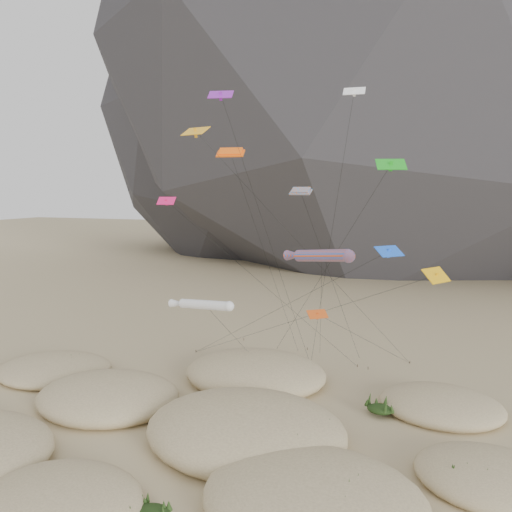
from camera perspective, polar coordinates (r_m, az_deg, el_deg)
The scene contains 9 objects.
ground at distance 39.13m, azimuth -5.54°, elevation -22.15°, with size 500.00×500.00×0.00m, color #CCB789.
dunes at distance 42.66m, azimuth -7.04°, elevation -18.41°, with size 52.79×34.68×4.07m.
dune_grass at distance 41.22m, azimuth -3.24°, elevation -19.16°, with size 41.46×26.26×1.60m.
kite_stakes at distance 59.13m, azimuth 5.64°, elevation -11.43°, with size 24.47×7.26×0.30m.
rainbow_tube_kite at distance 45.40m, azimuth 7.29°, elevation 0.04°, with size 7.40×15.01×14.38m.
white_tube_kite at distance 42.64m, azimuth -6.17°, elevation -5.56°, with size 6.66×14.40×10.39m.
orange_parafoil at distance 51.73m, azimuth -2.86°, elevation 11.49°, with size 6.50×9.64×23.66m.
multi_parafoil at distance 43.91m, azimuth 5.29°, elevation 6.93°, with size 4.56×14.71×19.64m.
delta_kites at distance 42.24m, azimuth 6.11°, elevation 7.24°, with size 27.68×21.76×28.58m.
Camera 1 is at (14.73, -30.62, 19.40)m, focal length 35.00 mm.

